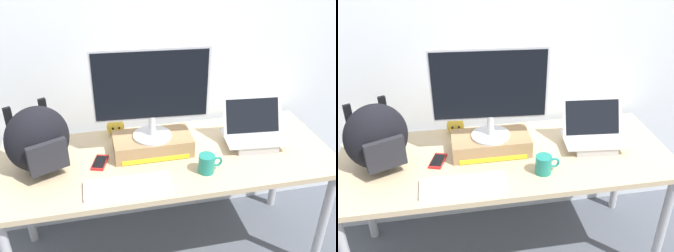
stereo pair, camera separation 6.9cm
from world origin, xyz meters
TOP-DOWN VIEW (x-y plane):
  - ground_plane at (0.00, 0.00)m, footprint 20.00×20.00m
  - back_wall at (0.00, 0.44)m, footprint 7.00×0.10m
  - desk at (0.00, 0.00)m, footprint 1.75×0.68m
  - toner_box_yellow at (-0.07, 0.06)m, footprint 0.41×0.21m
  - desktop_monitor at (-0.07, 0.06)m, footprint 0.58×0.20m
  - open_laptop at (0.48, 0.02)m, footprint 0.34×0.24m
  - external_keyboard at (-0.24, -0.22)m, footprint 0.41×0.14m
  - messenger_backpack at (-0.64, 0.02)m, footprint 0.37×0.33m
  - coffee_mug at (0.16, -0.18)m, footprint 0.12×0.08m
  - cell_phone at (-0.36, 0.01)m, footprint 0.10×0.15m
  - plush_toy at (-0.25, 0.28)m, footprint 0.10×0.10m

SIDE VIEW (x-z plane):
  - ground_plane at x=0.00m, z-range 0.00..0.00m
  - desk at x=0.00m, z-range 0.28..1.00m
  - cell_phone at x=-0.36m, z-range 0.71..0.72m
  - external_keyboard at x=-0.24m, z-range 0.71..0.73m
  - toner_box_yellow at x=-0.07m, z-range 0.71..0.81m
  - coffee_mug at x=0.16m, z-range 0.71..0.81m
  - plush_toy at x=-0.25m, z-range 0.71..0.81m
  - open_laptop at x=0.48m, z-range 0.64..0.89m
  - messenger_backpack at x=-0.64m, z-range 0.71..1.05m
  - desktop_monitor at x=-0.07m, z-range 0.83..1.31m
  - back_wall at x=0.00m, z-range 0.00..2.60m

